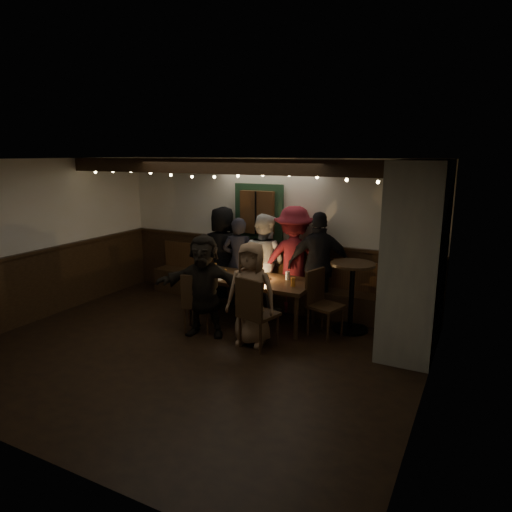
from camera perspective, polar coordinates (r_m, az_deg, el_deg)
The scene contains 13 objects.
room at distance 6.87m, azimuth 5.95°, elevation -0.85°, with size 6.02×5.01×2.62m.
dining_table at distance 7.31m, azimuth -0.73°, elevation -3.23°, with size 2.04×0.88×0.89m.
chair_near_left at distance 6.95m, azimuth -7.41°, elevation -5.42°, with size 0.55×0.55×0.93m.
chair_near_right at distance 6.33m, azimuth -0.23°, elevation -6.67°, with size 0.56×0.56×1.03m.
chair_end at distance 6.91m, azimuth 8.07°, elevation -5.30°, with size 0.55×0.55×0.99m.
high_top at distance 7.10m, azimuth 11.89°, elevation -3.93°, with size 0.67×0.67×1.07m.
person_a at distance 8.39m, azimuth -4.15°, elevation 0.27°, with size 0.85×0.55×1.74m, color black.
person_b at distance 8.09m, azimuth -2.18°, elevation -0.74°, with size 0.58×0.38×1.59m, color black.
person_c at distance 7.90m, azimuth 1.00°, elevation -0.73°, with size 0.82×0.64×1.68m, color #BABABA.
person_d at distance 7.75m, azimuth 4.73°, elevation -0.49°, with size 1.18×0.68×1.83m, color maroon.
person_e at distance 7.53m, azimuth 7.93°, elevation -1.19°, with size 1.03×0.43×1.76m, color black.
person_f at distance 6.79m, azimuth -6.50°, elevation -3.70°, with size 1.43×0.45×1.54m, color black.
person_g at distance 6.46m, azimuth -0.59°, elevation -4.72°, with size 0.73×0.47×1.49m, color #856549.
Camera 1 is at (3.47, -4.81, 2.69)m, focal length 32.00 mm.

